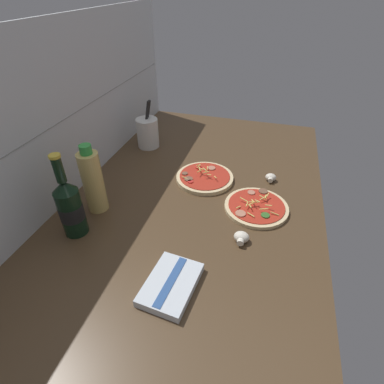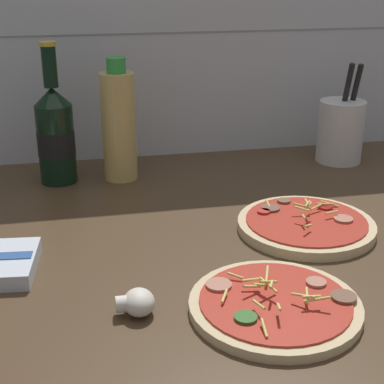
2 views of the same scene
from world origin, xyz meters
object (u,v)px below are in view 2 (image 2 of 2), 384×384
at_px(utensil_crock, 341,130).
at_px(beer_bottle, 55,134).
at_px(pizza_near, 275,305).
at_px(oil_bottle, 119,125).
at_px(pizza_far, 306,225).
at_px(mushroom_left, 137,302).

bearing_deg(utensil_crock, beer_bottle, -179.29).
bearing_deg(pizza_near, utensil_crock, 58.25).
height_order(beer_bottle, oil_bottle, beer_bottle).
bearing_deg(pizza_far, beer_bottle, 141.51).
bearing_deg(utensil_crock, pizza_far, -122.38).
distance_m(pizza_near, oil_bottle, 0.57).
height_order(pizza_far, mushroom_left, pizza_far).
xyz_separation_m(pizza_near, oil_bottle, (-0.15, 0.54, 0.11)).
bearing_deg(mushroom_left, pizza_far, 32.09).
bearing_deg(beer_bottle, utensil_crock, 0.71).
bearing_deg(pizza_far, utensil_crock, 57.62).
distance_m(pizza_far, utensil_crock, 0.39).
bearing_deg(pizza_near, pizza_far, 59.22).
xyz_separation_m(beer_bottle, oil_bottle, (0.13, -0.01, 0.01)).
relative_size(beer_bottle, oil_bottle, 1.13).
bearing_deg(pizza_near, oil_bottle, 105.53).
relative_size(beer_bottle, utensil_crock, 1.27).
xyz_separation_m(mushroom_left, utensil_crock, (0.51, 0.52, 0.05)).
relative_size(pizza_near, beer_bottle, 0.80).
bearing_deg(mushroom_left, beer_bottle, 100.95).
xyz_separation_m(pizza_near, pizza_far, (0.13, 0.22, 0.00)).
bearing_deg(beer_bottle, pizza_far, -38.49).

